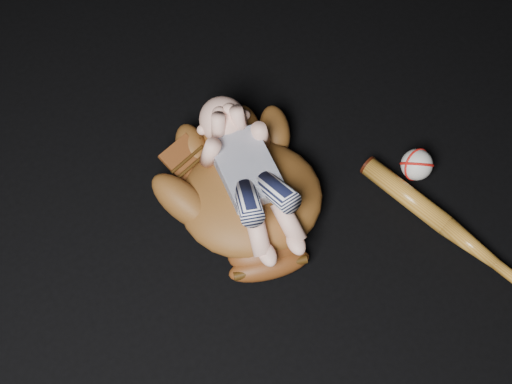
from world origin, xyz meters
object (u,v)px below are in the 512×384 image
(newborn_baby, at_px, (252,177))
(baseball_bat, at_px, (456,233))
(baseball_glove, at_px, (251,194))
(baseball, at_px, (417,165))

(newborn_baby, xyz_separation_m, baseball_bat, (0.33, -0.29, -0.11))
(baseball_glove, xyz_separation_m, newborn_baby, (0.01, 0.00, 0.06))
(baseball, bearing_deg, baseball_glove, 162.71)
(baseball_glove, xyz_separation_m, baseball, (0.37, -0.12, -0.03))
(newborn_baby, bearing_deg, baseball, -9.56)
(baseball_glove, height_order, baseball, baseball_glove)
(baseball_glove, bearing_deg, newborn_baby, 49.57)
(baseball_glove, xyz_separation_m, baseball_bat, (0.34, -0.29, -0.05))
(baseball_glove, distance_m, baseball, 0.39)
(newborn_baby, height_order, baseball_bat, newborn_baby)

